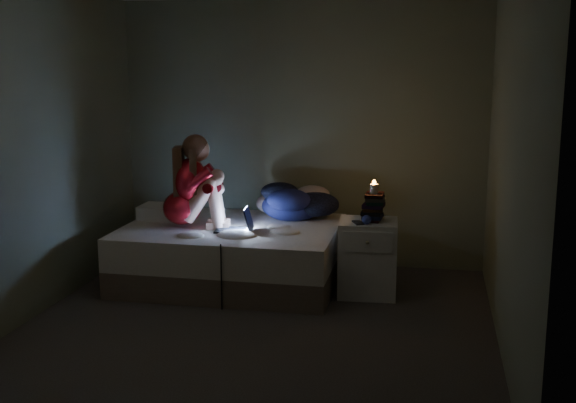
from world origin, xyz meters
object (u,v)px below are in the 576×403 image
(nightstand, at_px, (368,258))
(phone, at_px, (357,222))
(bed, at_px, (232,254))
(woman, at_px, (181,181))
(candle, at_px, (374,190))
(laptop, at_px, (233,219))

(nightstand, bearing_deg, phone, -131.75)
(bed, distance_m, woman, 0.82)
(candle, bearing_deg, phone, -135.46)
(nightstand, xyz_separation_m, phone, (-0.09, -0.11, 0.34))
(woman, xyz_separation_m, laptop, (0.49, -0.06, -0.31))
(bed, distance_m, candle, 1.46)
(nightstand, xyz_separation_m, candle, (0.04, 0.01, 0.60))
(bed, distance_m, laptop, 0.43)
(laptop, bearing_deg, woman, 167.67)
(phone, bearing_deg, nightstand, 32.07)
(bed, bearing_deg, phone, -10.60)
(laptop, distance_m, phone, 1.10)
(woman, height_order, laptop, woman)
(laptop, bearing_deg, phone, -6.52)
(woman, bearing_deg, bed, 5.84)
(woman, bearing_deg, nightstand, -11.64)
(candle, height_order, phone, candle)
(laptop, distance_m, nightstand, 1.23)
(woman, relative_size, phone, 6.06)
(laptop, height_order, nightstand, laptop)
(bed, xyz_separation_m, laptop, (0.07, -0.20, 0.38))
(bed, relative_size, candle, 24.15)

